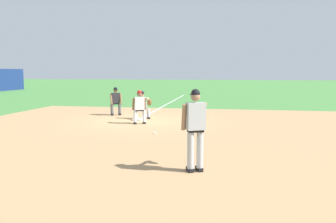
% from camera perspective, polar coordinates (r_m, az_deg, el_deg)
% --- Properties ---
extents(ground_plane, '(160.00, 160.00, 0.00)m').
position_cam_1_polar(ground_plane, '(15.20, -5.36, -1.56)').
color(ground_plane, '#47843D').
extents(infield_dirt_patch, '(18.00, 18.00, 0.01)m').
position_cam_1_polar(infield_dirt_patch, '(11.28, -2.07, -4.48)').
color(infield_dirt_patch, tan).
rests_on(infield_dirt_patch, ground).
extents(foul_line_stripe, '(16.90, 0.10, 0.00)m').
position_cam_1_polar(foul_line_stripe, '(23.39, 0.13, 1.46)').
color(foul_line_stripe, white).
rests_on(foul_line_stripe, ground).
extents(first_base_bag, '(0.38, 0.38, 0.09)m').
position_cam_1_polar(first_base_bag, '(15.19, -5.37, -1.40)').
color(first_base_bag, white).
rests_on(first_base_bag, ground).
extents(baseball, '(0.07, 0.07, 0.07)m').
position_cam_1_polar(baseball, '(11.83, -2.33, -3.78)').
color(baseball, white).
rests_on(baseball, ground).
extents(pitcher, '(0.83, 0.59, 1.86)m').
position_cam_1_polar(pitcher, '(7.30, 4.83, -2.35)').
color(pitcher, black).
rests_on(pitcher, ground).
extents(first_baseman, '(0.84, 0.97, 1.34)m').
position_cam_1_polar(first_baseman, '(15.52, -4.42, 1.34)').
color(first_baseman, black).
rests_on(first_baseman, ground).
extents(baserunner, '(0.58, 0.67, 1.46)m').
position_cam_1_polar(baserunner, '(14.08, -4.98, 1.02)').
color(baserunner, black).
rests_on(baserunner, ground).
extents(umpire, '(0.62, 0.67, 1.46)m').
position_cam_1_polar(umpire, '(17.08, -9.09, 1.99)').
color(umpire, black).
rests_on(umpire, ground).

